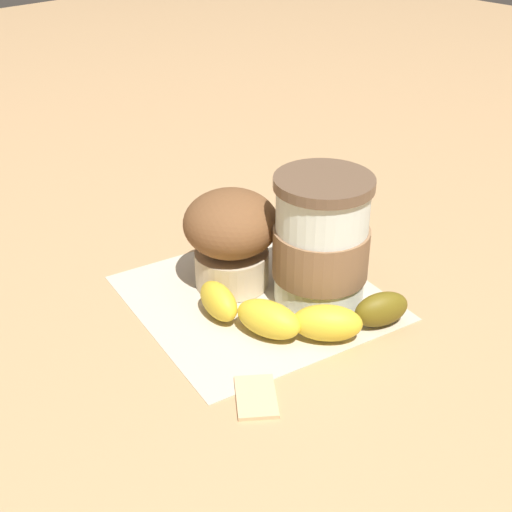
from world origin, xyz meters
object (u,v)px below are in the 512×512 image
at_px(coffee_cup, 321,243).
at_px(banana, 299,314).
at_px(muffin, 232,235).
at_px(sugar_packet, 256,395).

relative_size(coffee_cup, banana, 0.79).
bearing_deg(coffee_cup, muffin, -61.10).
bearing_deg(banana, muffin, -95.12).
relative_size(muffin, sugar_packet, 1.98).
distance_m(muffin, banana, 0.11).
bearing_deg(muffin, banana, 84.88).
height_order(banana, sugar_packet, banana).
relative_size(coffee_cup, sugar_packet, 2.53).
bearing_deg(coffee_cup, sugar_packet, 24.10).
xyz_separation_m(banana, sugar_packet, (0.09, 0.04, -0.01)).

